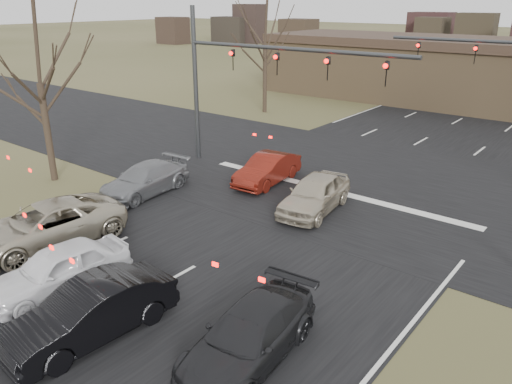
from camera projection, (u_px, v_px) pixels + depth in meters
ground at (87, 327)px, 13.44m from camera, size 360.00×360.00×0.00m
road_cross at (352, 179)px, 24.43m from camera, size 200.00×14.00×0.02m
mast_arm_near at (243, 70)px, 24.16m from camera, size 12.12×0.24×8.00m
tree_left_near at (33, 40)px, 22.11m from camera, size 5.10×5.10×8.50m
tree_left_far at (265, 13)px, 36.63m from camera, size 5.70×5.70×9.50m
car_silver_suv at (46, 225)px, 17.68m from camera, size 3.24×5.77×1.52m
car_white_sedan at (59, 269)px, 14.87m from camera, size 2.25×4.44×1.45m
car_black_hatch at (91, 312)px, 12.80m from camera, size 1.91×4.63×1.49m
car_charcoal_sedan at (249, 336)px, 12.04m from camera, size 2.30×4.70×1.32m
car_grey_ahead at (145, 180)px, 22.45m from camera, size 2.26×4.79×1.35m
car_red_ahead at (267, 169)px, 23.78m from camera, size 1.86×4.31×1.38m
car_silver_ahead at (315, 194)px, 20.58m from camera, size 2.38×4.65×1.52m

